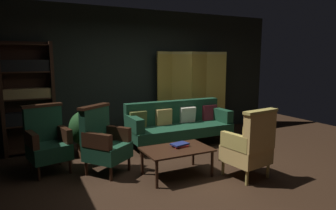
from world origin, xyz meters
TOP-DOWN VIEW (x-y plane):
  - ground_plane at (0.00, 0.00)m, footprint 10.00×10.00m
  - back_wall at (0.00, 2.45)m, footprint 7.20×0.10m
  - folding_screen at (1.25, 2.13)m, footprint 1.68×0.42m
  - bookshelf at (-2.15, 2.19)m, footprint 0.90×0.32m
  - velvet_couch at (0.55, 1.46)m, footprint 2.12×0.78m
  - coffee_table at (-0.23, 0.03)m, footprint 1.00×0.64m
  - armchair_gilt_accent at (0.68, -0.51)m, footprint 0.66×0.65m
  - armchair_wing_left at (-1.17, 0.65)m, footprint 0.81×0.81m
  - armchair_wing_right at (-1.95, 1.07)m, footprint 0.69×0.69m
  - potted_plant at (-1.30, 1.53)m, footprint 0.54×0.54m
  - book_red_leather at (-0.15, 0.10)m, footprint 0.22×0.18m
  - book_navy_cloth at (-0.15, 0.10)m, footprint 0.29×0.22m

SIDE VIEW (x-z plane):
  - ground_plane at x=0.00m, z-range 0.00..0.00m
  - coffee_table at x=-0.23m, z-range 0.16..0.58m
  - book_red_leather at x=-0.15m, z-range 0.42..0.45m
  - velvet_couch at x=0.55m, z-range 0.02..0.90m
  - book_navy_cloth at x=-0.15m, z-range 0.45..0.47m
  - potted_plant at x=-1.30m, z-range 0.06..0.90m
  - armchair_gilt_accent at x=0.68m, z-range -0.03..1.01m
  - armchair_wing_left at x=-1.17m, z-range -0.03..1.01m
  - armchair_wing_right at x=-1.95m, z-range -0.03..1.01m
  - folding_screen at x=1.25m, z-range 0.04..1.94m
  - bookshelf at x=-2.15m, z-range 0.04..2.09m
  - back_wall at x=0.00m, z-range 0.00..2.80m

